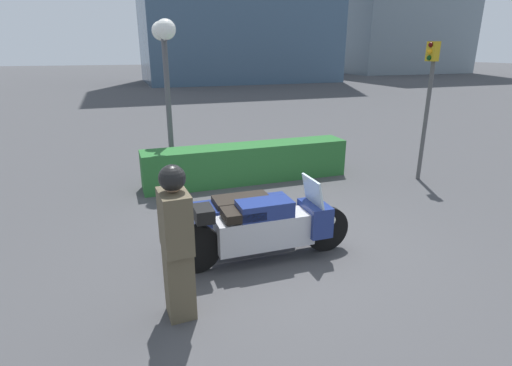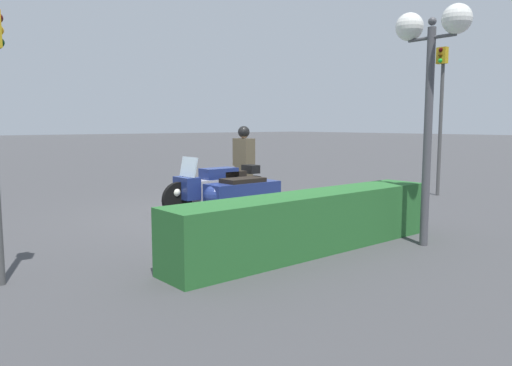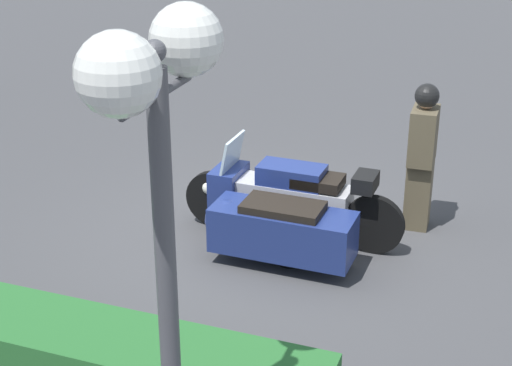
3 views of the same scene
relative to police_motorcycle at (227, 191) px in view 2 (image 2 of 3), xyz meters
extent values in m
plane|color=#424244|center=(0.37, -0.08, -0.48)|extent=(160.00, 160.00, 0.00)
cylinder|color=black|center=(0.93, -0.36, -0.13)|extent=(0.69, 0.11, 0.69)
cylinder|color=black|center=(-1.02, -0.33, -0.13)|extent=(0.69, 0.11, 0.69)
cylinder|color=black|center=(-0.22, 0.32, -0.21)|extent=(0.54, 0.11, 0.54)
cube|color=#B7B7BC|center=(-0.04, -0.34, -0.01)|extent=(1.38, 0.43, 0.45)
cube|color=navy|center=(-0.04, -0.34, 0.31)|extent=(0.76, 0.40, 0.24)
cube|color=black|center=(-0.35, -0.34, 0.29)|extent=(0.56, 0.40, 0.12)
cube|color=navy|center=(0.73, -0.35, 0.08)|extent=(0.33, 0.56, 0.44)
cube|color=silver|center=(0.68, -0.35, 0.49)|extent=(0.12, 0.54, 0.40)
sphere|color=white|center=(0.98, -0.36, 0.01)|extent=(0.18, 0.18, 0.18)
cube|color=navy|center=(-0.16, 0.32, -0.06)|extent=(1.56, 0.58, 0.50)
sphere|color=navy|center=(0.50, 0.31, -0.04)|extent=(0.47, 0.47, 0.47)
cube|color=black|center=(-0.16, 0.32, 0.23)|extent=(0.86, 0.48, 0.09)
cube|color=black|center=(-0.89, -0.33, 0.36)|extent=(0.24, 0.37, 0.18)
cube|color=brown|center=(-1.37, -1.17, -0.06)|extent=(0.31, 0.35, 0.83)
cube|color=brown|center=(-1.37, -1.17, 0.68)|extent=(0.31, 0.49, 0.65)
sphere|color=tan|center=(-1.37, -1.17, 1.12)|extent=(0.22, 0.22, 0.22)
sphere|color=black|center=(-1.37, -1.17, 1.16)|extent=(0.28, 0.28, 0.28)
cube|color=#28662D|center=(0.89, 3.20, -0.05)|extent=(4.66, 0.72, 0.84)
cylinder|color=#4C4C51|center=(-0.68, 4.05, 1.13)|extent=(0.12, 0.12, 3.20)
cylinder|color=#4C4C51|center=(-0.68, 4.05, 2.58)|extent=(0.05, 0.75, 0.05)
sphere|color=white|center=(-0.68, 4.42, 2.78)|extent=(0.41, 0.41, 0.41)
sphere|color=white|center=(-0.68, 3.67, 2.78)|extent=(0.41, 0.41, 0.41)
sphere|color=#4C4C51|center=(-0.68, 4.05, 2.81)|extent=(0.12, 0.12, 0.12)
cylinder|color=#4C4C4C|center=(-5.72, 1.35, 1.18)|extent=(0.09, 0.09, 3.31)
cube|color=#B79319|center=(-5.67, 1.34, 3.03)|extent=(0.15, 0.27, 0.40)
sphere|color=#410707|center=(-5.60, 1.34, 3.16)|extent=(0.11, 0.11, 0.11)
sphere|color=#462D06|center=(-5.60, 1.34, 3.03)|extent=(0.11, 0.11, 0.11)
sphere|color=green|center=(-5.60, 1.34, 2.90)|extent=(0.11, 0.11, 0.11)
camera|label=1|loc=(-1.86, -5.08, 2.40)|focal=28.00mm
camera|label=2|loc=(5.99, 8.07, 1.34)|focal=35.00mm
camera|label=3|loc=(-2.47, 7.49, 3.74)|focal=55.00mm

